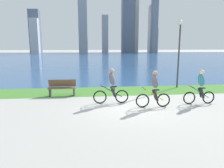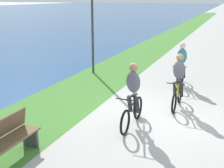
{
  "view_description": "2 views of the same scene",
  "coord_description": "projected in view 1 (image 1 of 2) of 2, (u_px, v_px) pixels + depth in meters",
  "views": [
    {
      "loc": [
        -1.95,
        -8.95,
        2.72
      ],
      "look_at": [
        -0.95,
        0.44,
        0.97
      ],
      "focal_mm": 32.72,
      "sensor_mm": 36.0,
      "label": 1
    },
    {
      "loc": [
        -7.85,
        -1.67,
        3.27
      ],
      "look_at": [
        -1.19,
        1.03,
        1.16
      ],
      "focal_mm": 47.79,
      "sensor_mm": 36.0,
      "label": 2
    }
  ],
  "objects": [
    {
      "name": "cyclist_trailing",
      "position": [
        154.0,
        89.0,
        9.1
      ],
      "size": [
        1.59,
        0.52,
        1.67
      ],
      "color": "black",
      "rests_on": "ground"
    },
    {
      "name": "bay_water_surface",
      "position": [
        98.0,
        57.0,
        53.81
      ],
      "size": [
        300.0,
        81.59,
        0.0
      ],
      "primitive_type": "cube",
      "color": "#2D568C",
      "rests_on": "ground"
    },
    {
      "name": "ground_plane",
      "position": [
        133.0,
        106.0,
        9.45
      ],
      "size": [
        300.0,
        300.0,
        0.0
      ],
      "primitive_type": "plane",
      "color": "#B2AFA8"
    },
    {
      "name": "grass_strip_bayside",
      "position": [
        122.0,
        91.0,
        12.64
      ],
      "size": [
        120.0,
        2.62,
        0.01
      ],
      "primitive_type": "cube",
      "color": "#478433",
      "rests_on": "ground"
    },
    {
      "name": "lamppost_tall",
      "position": [
        179.0,
        45.0,
        13.2
      ],
      "size": [
        0.28,
        0.28,
        4.36
      ],
      "color": "#38383D",
      "rests_on": "ground"
    },
    {
      "name": "bench_near_path",
      "position": [
        62.0,
        88.0,
        11.33
      ],
      "size": [
        1.5,
        0.47,
        0.9
      ],
      "color": "brown",
      "rests_on": "ground"
    },
    {
      "name": "cyclist_lead",
      "position": [
        112.0,
        86.0,
        9.73
      ],
      "size": [
        1.71,
        0.52,
        1.69
      ],
      "color": "black",
      "rests_on": "ground"
    },
    {
      "name": "city_skyline_far_shore",
      "position": [
        108.0,
        26.0,
        84.79
      ],
      "size": [
        53.63,
        11.24,
        27.56
      ],
      "color": "slate",
      "rests_on": "ground"
    },
    {
      "name": "cyclist_distant_rear",
      "position": [
        200.0,
        87.0,
        9.64
      ],
      "size": [
        1.57,
        0.52,
        1.65
      ],
      "color": "black",
      "rests_on": "ground"
    }
  ]
}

